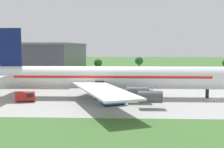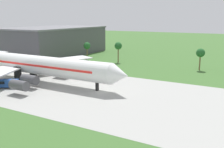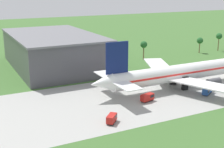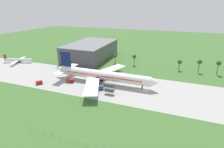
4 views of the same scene
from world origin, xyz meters
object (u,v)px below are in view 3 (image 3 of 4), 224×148
Objects in this scene: catering_van at (112,118)px; terminal_building at (53,50)px; jet_airliner at (183,72)px; baggage_tug at (207,90)px; fuel_truck at (148,97)px.

terminal_building is (4.20, 69.83, 6.65)m from catering_van.
jet_airliner reaches higher than baggage_tug.
jet_airliner is 43.21m from catering_van.
jet_airliner reaches higher than fuel_truck.
jet_airliner reaches higher than terminal_building.
baggage_tug reaches higher than catering_van.
catering_van is 0.07× the size of terminal_building.
terminal_building is at bearing 103.34° from fuel_truck.
fuel_truck is at bearing 171.16° from baggage_tug.
fuel_truck is 0.08× the size of terminal_building.
fuel_truck is at bearing -76.66° from terminal_building.
fuel_truck is (-20.93, -7.46, -4.24)m from jet_airliner.
terminal_building is at bearing 123.80° from jet_airliner.
fuel_truck is 20.89m from catering_van.
baggage_tug is at bearing -79.39° from jet_airliner.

